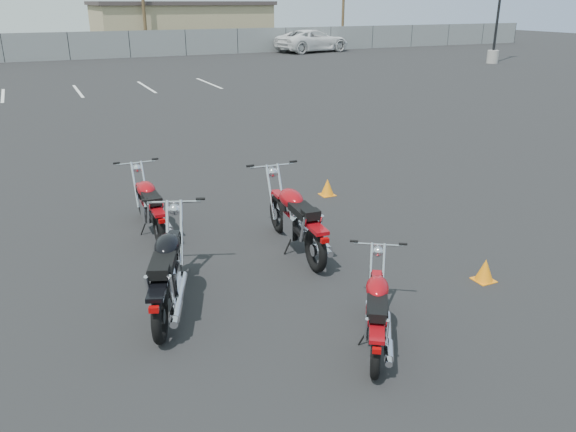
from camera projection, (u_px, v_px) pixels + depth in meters
name	position (u px, v px, depth m)	size (l,w,h in m)	color
ground	(293.00, 273.00, 8.18)	(120.00, 120.00, 0.00)	black
motorcycle_front_red	(150.00, 206.00, 9.50)	(0.81, 2.09, 1.02)	black
motorcycle_second_black	(168.00, 272.00, 7.09)	(1.25, 2.25, 1.12)	black
motorcycle_third_red	(296.00, 219.00, 8.76)	(0.91, 2.35, 1.15)	black
motorcycle_rear_red	(377.00, 312.00, 6.37)	(1.32, 1.71, 0.90)	black
training_cone_near	(327.00, 187.00, 11.41)	(0.29, 0.29, 0.34)	orange
training_cone_far	(485.00, 270.00, 7.91)	(0.27, 0.27, 0.33)	orange
light_pole_east	(497.00, 21.00, 34.88)	(0.80, 0.70, 9.97)	#9A9792
chainlink_fence	(69.00, 46.00, 37.49)	(80.06, 0.06, 1.80)	slate
tan_building_east	(180.00, 24.00, 48.70)	(14.40, 9.40, 3.70)	tan
parking_line_stripes	(41.00, 93.00, 24.13)	(15.12, 4.00, 0.01)	silver
white_van	(313.00, 34.00, 43.31)	(6.93, 2.77, 2.63)	white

